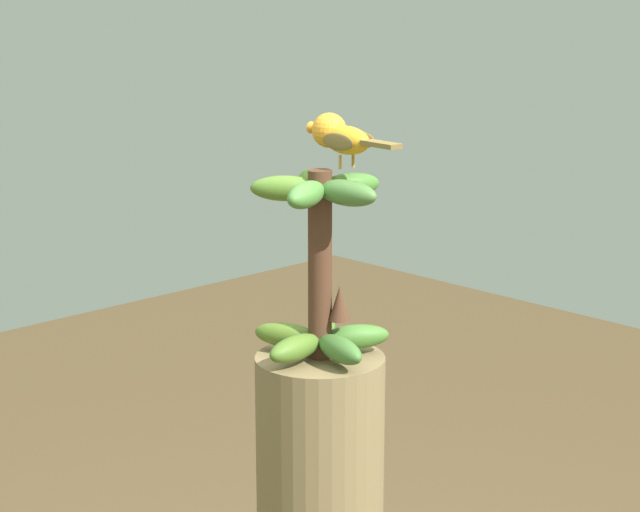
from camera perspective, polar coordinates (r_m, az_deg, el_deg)
name	(u,v)px	position (r m, az deg, el deg)	size (l,w,h in m)	color
banana_bunch	(321,266)	(1.89, 0.03, -0.53)	(0.25, 0.24, 0.32)	#4C2D1E
perched_bird	(340,136)	(1.88, 1.01, 6.11)	(0.22, 0.07, 0.09)	#C68933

